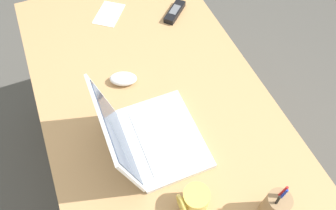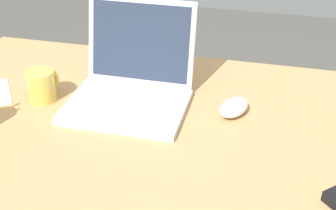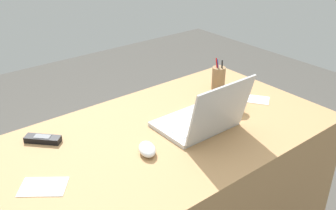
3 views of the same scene
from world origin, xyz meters
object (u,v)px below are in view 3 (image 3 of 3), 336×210
Objects in this scene: computer_mouse at (147,149)px; cordless_phone at (43,139)px; coffee_mug_white at (233,100)px; pen_holder at (218,78)px; laptop at (202,119)px.

computer_mouse is 0.76× the size of cordless_phone.
coffee_mug_white reaches higher than computer_mouse.
pen_holder is at bearing 175.12° from cordless_phone.
laptop is 3.58× the size of coffee_mug_white.
laptop is 0.28m from computer_mouse.
laptop is 2.38× the size of cordless_phone.
computer_mouse is at bearing 21.58° from pen_holder.
laptop is 3.11× the size of computer_mouse.
laptop is at bearing 149.71° from cordless_phone.
computer_mouse is 0.68m from pen_holder.
computer_mouse is 0.43m from cordless_phone.
cordless_phone is at bearing -18.99° from coffee_mug_white.
laptop reaches higher than computer_mouse.
computer_mouse is 0.60× the size of pen_holder.
coffee_mug_white is 0.22m from pen_holder.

